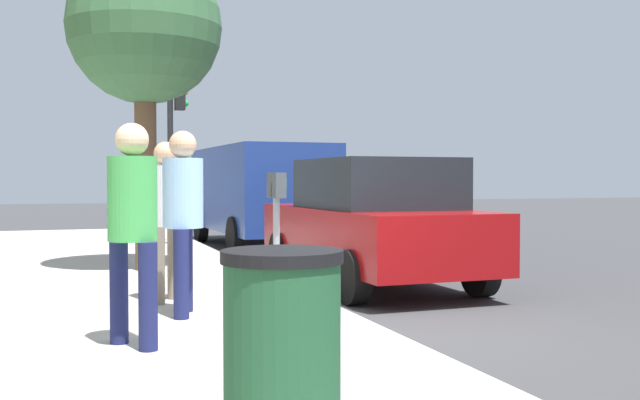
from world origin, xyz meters
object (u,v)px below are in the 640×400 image
object	(u,v)px
parked_sedan_near	(372,222)
pedestrian_at_meter	(183,206)
parking_officer	(166,208)
parked_van_far	(259,190)
pedestrian_bystander	(133,215)
parking_meter	(276,211)
street_tree	(145,30)
traffic_signal	(175,127)
trash_bin	(282,355)

from	to	relation	value
parked_sedan_near	pedestrian_at_meter	bearing A→B (deg)	126.22
parking_officer	parked_van_far	xyz separation A→B (m)	(7.57, -3.03, 0.08)
pedestrian_bystander	parked_van_far	world-z (taller)	parked_van_far
parking_meter	street_tree	bearing A→B (deg)	13.47
street_tree	traffic_signal	xyz separation A→B (m)	(4.30, -1.06, -1.10)
parked_van_far	trash_bin	distance (m)	12.75
parking_meter	traffic_signal	world-z (taller)	traffic_signal
parking_meter	pedestrian_bystander	xyz separation A→B (m)	(-1.27, 1.56, 0.05)
pedestrian_bystander	parked_sedan_near	size ratio (longest dim) A/B	0.40
parking_officer	parked_sedan_near	size ratio (longest dim) A/B	0.40
pedestrian_at_meter	parking_officer	size ratio (longest dim) A/B	1.04
traffic_signal	parking_meter	bearing A→B (deg)	178.93
parked_sedan_near	trash_bin	distance (m)	6.85
trash_bin	pedestrian_at_meter	bearing A→B (deg)	-2.07
parked_van_far	parked_sedan_near	bearing A→B (deg)	-179.99
pedestrian_bystander	parking_officer	bearing A→B (deg)	45.50
parking_officer	trash_bin	world-z (taller)	parking_officer
pedestrian_bystander	street_tree	distance (m)	5.68
pedestrian_bystander	parked_van_far	size ratio (longest dim) A/B	0.34
trash_bin	parked_sedan_near	bearing A→B (deg)	-27.08
traffic_signal	parked_van_far	bearing A→B (deg)	-80.62
pedestrian_bystander	trash_bin	distance (m)	2.76
parked_sedan_near	parked_van_far	world-z (taller)	parked_van_far
parked_van_far	traffic_signal	bearing A→B (deg)	99.38
parking_officer	parked_van_far	size ratio (longest dim) A/B	0.33
pedestrian_bystander	parking_officer	xyz separation A→B (m)	(2.11, -0.54, -0.03)
pedestrian_bystander	parking_officer	distance (m)	2.18
parking_meter	street_tree	world-z (taller)	street_tree
parked_van_far	street_tree	xyz separation A→B (m)	(-4.61, 2.92, 2.42)
parking_meter	pedestrian_bystander	distance (m)	2.01
parked_sedan_near	trash_bin	size ratio (longest dim) A/B	4.39
pedestrian_at_meter	parking_officer	xyz separation A→B (m)	(0.86, 0.05, -0.05)
trash_bin	street_tree	bearing A→B (deg)	-1.42
pedestrian_bystander	parked_van_far	xyz separation A→B (m)	(9.68, -3.57, 0.04)
street_tree	pedestrian_at_meter	bearing A→B (deg)	179.24
parked_sedan_near	trash_bin	xyz separation A→B (m)	(-6.10, 3.12, -0.24)
parking_meter	parking_officer	size ratio (longest dim) A/B	0.80
pedestrian_at_meter	pedestrian_bystander	xyz separation A→B (m)	(-1.25, 0.59, -0.02)
pedestrian_bystander	parking_officer	world-z (taller)	pedestrian_bystander
pedestrian_at_meter	parked_van_far	distance (m)	8.95
pedestrian_at_meter	parked_van_far	bearing A→B (deg)	85.31
pedestrian_bystander	parked_sedan_near	xyz separation A→B (m)	(3.43, -3.57, -0.32)
pedestrian_at_meter	street_tree	world-z (taller)	street_tree
parked_van_far	traffic_signal	distance (m)	2.30
parked_sedan_near	traffic_signal	bearing A→B (deg)	17.39
traffic_signal	parked_sedan_near	bearing A→B (deg)	-162.61
parked_sedan_near	street_tree	xyz separation A→B (m)	(1.65, 2.93, 2.78)
pedestrian_bystander	trash_bin	bearing A→B (deg)	-110.44
parked_van_far	trash_bin	xyz separation A→B (m)	(-12.35, 3.12, -0.60)
parked_sedan_near	parked_van_far	distance (m)	6.27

